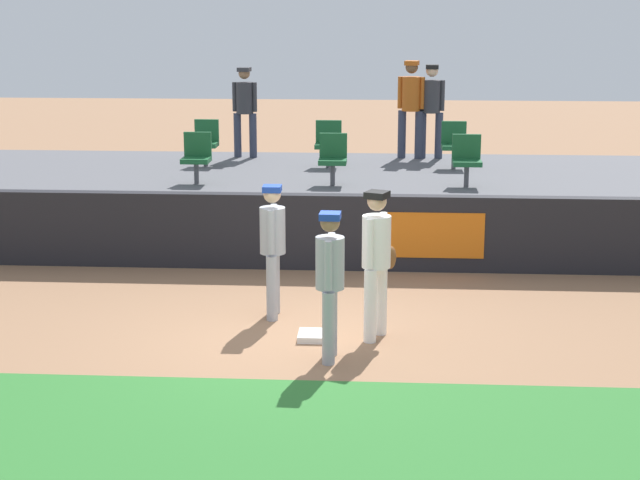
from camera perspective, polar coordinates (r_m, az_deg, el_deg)
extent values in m
plane|color=#936B4C|center=(12.26, -0.98, -5.58)|extent=(60.00, 60.00, 0.00)
cube|color=#2D722D|center=(9.66, -2.34, -11.02)|extent=(18.00, 2.80, 0.01)
cube|color=white|center=(12.20, -0.30, -5.49)|extent=(0.40, 0.40, 0.08)
cylinder|color=white|center=(12.27, 3.49, -3.39)|extent=(0.15, 0.15, 0.89)
cylinder|color=white|center=(11.99, 2.88, -3.80)|extent=(0.15, 0.15, 0.89)
cylinder|color=white|center=(11.93, 3.24, -0.09)|extent=(0.45, 0.45, 0.63)
sphere|color=tan|center=(11.82, 3.27, 2.23)|extent=(0.23, 0.23, 0.23)
cube|color=black|center=(11.81, 3.27, 2.59)|extent=(0.32, 0.32, 0.08)
cylinder|color=white|center=(12.11, 3.63, 0.21)|extent=(0.09, 0.09, 0.59)
cylinder|color=white|center=(11.74, 2.83, -0.21)|extent=(0.09, 0.09, 0.59)
ellipsoid|color=brown|center=(12.14, 4.05, -1.01)|extent=(0.19, 0.23, 0.28)
cylinder|color=#9EA3AD|center=(13.10, -2.62, -2.39)|extent=(0.15, 0.15, 0.85)
cylinder|color=#9EA3AD|center=(12.80, -2.76, -2.77)|extent=(0.15, 0.15, 0.85)
cylinder|color=#9EA3AD|center=(12.77, -2.72, 0.55)|extent=(0.33, 0.33, 0.60)
sphere|color=beige|center=(12.67, -2.75, 2.62)|extent=(0.22, 0.22, 0.22)
cube|color=#193899|center=(12.66, -2.75, 2.94)|extent=(0.24, 0.24, 0.08)
cylinder|color=#9EA3AD|center=(12.96, -2.64, 0.83)|extent=(0.09, 0.09, 0.56)
cylinder|color=#9EA3AD|center=(12.57, -2.81, 0.44)|extent=(0.09, 0.09, 0.56)
cylinder|color=#9EA3AD|center=(11.56, 0.64, -4.58)|extent=(0.14, 0.14, 0.85)
cylinder|color=#9EA3AD|center=(11.26, 0.49, -5.06)|extent=(0.14, 0.14, 0.85)
cylinder|color=#9EA3AD|center=(11.20, 0.57, -1.31)|extent=(0.34, 0.34, 0.60)
sphere|color=#8C6647|center=(11.09, 0.58, 1.02)|extent=(0.22, 0.22, 0.22)
cube|color=#193899|center=(11.08, 0.58, 1.38)|extent=(0.24, 0.24, 0.08)
cylinder|color=#9EA3AD|center=(11.39, 0.67, -0.97)|extent=(0.09, 0.09, 0.56)
cylinder|color=#9EA3AD|center=(11.01, 0.47, -1.48)|extent=(0.09, 0.09, 0.56)
cube|color=black|center=(15.21, -0.02, 0.47)|extent=(18.00, 0.24, 1.16)
cube|color=orange|center=(15.08, 6.52, 0.27)|extent=(1.50, 0.02, 0.69)
cube|color=#59595E|center=(17.73, 0.51, 2.17)|extent=(18.00, 4.80, 1.05)
cylinder|color=#4C4C51|center=(18.45, -6.54, 4.81)|extent=(0.08, 0.08, 0.40)
cube|color=#19592D|center=(18.42, -6.56, 5.43)|extent=(0.44, 0.44, 0.08)
cube|color=#19592D|center=(18.58, -6.48, 6.24)|extent=(0.44, 0.06, 0.40)
cylinder|color=#4C4C51|center=(18.19, 0.46, 4.78)|extent=(0.08, 0.08, 0.40)
cube|color=#19592D|center=(18.16, 0.46, 5.40)|extent=(0.47, 0.44, 0.08)
cube|color=#19592D|center=(18.32, 0.50, 6.23)|extent=(0.47, 0.06, 0.40)
cylinder|color=#4C4C51|center=(16.45, 8.35, 3.69)|extent=(0.08, 0.08, 0.40)
cube|color=#19592D|center=(16.41, 8.38, 4.38)|extent=(0.46, 0.44, 0.08)
cube|color=#19592D|center=(16.56, 8.35, 5.31)|extent=(0.46, 0.06, 0.40)
cylinder|color=#4C4C51|center=(16.67, -7.06, 3.87)|extent=(0.08, 0.08, 0.40)
cube|color=#19592D|center=(16.64, -7.08, 4.55)|extent=(0.45, 0.44, 0.08)
cube|color=#19592D|center=(16.79, -6.99, 5.46)|extent=(0.45, 0.06, 0.40)
cylinder|color=#4C4C51|center=(18.21, 7.64, 4.66)|extent=(0.08, 0.08, 0.40)
cube|color=#19592D|center=(18.18, 7.66, 5.29)|extent=(0.45, 0.44, 0.08)
cube|color=#19592D|center=(18.34, 7.64, 6.11)|extent=(0.45, 0.06, 0.40)
cylinder|color=#4C4C51|center=(16.41, 0.73, 3.82)|extent=(0.08, 0.08, 0.40)
cube|color=#19592D|center=(16.38, 0.73, 4.50)|extent=(0.45, 0.44, 0.08)
cube|color=#19592D|center=(16.53, 0.76, 5.43)|extent=(0.45, 0.06, 0.40)
cylinder|color=#33384C|center=(19.31, 5.66, 5.99)|extent=(0.16, 0.16, 0.91)
cylinder|color=#33384C|center=(19.37, 4.69, 6.03)|extent=(0.16, 0.16, 0.91)
cylinder|color=#BF5919|center=(19.26, 5.22, 8.30)|extent=(0.42, 0.42, 0.64)
sphere|color=brown|center=(19.22, 5.26, 9.79)|extent=(0.24, 0.24, 0.24)
cube|color=#BF5919|center=(19.21, 5.26, 10.02)|extent=(0.30, 0.30, 0.08)
cylinder|color=#BF5919|center=(19.22, 5.86, 8.34)|extent=(0.09, 0.09, 0.60)
cylinder|color=#BF5919|center=(19.29, 4.59, 8.38)|extent=(0.09, 0.09, 0.60)
cylinder|color=#33384C|center=(19.38, 6.79, 5.93)|extent=(0.15, 0.15, 0.88)
cylinder|color=#33384C|center=(19.38, 5.85, 5.95)|extent=(0.15, 0.15, 0.88)
cylinder|color=#333338|center=(19.29, 6.38, 8.14)|extent=(0.36, 0.36, 0.62)
sphere|color=beige|center=(19.25, 6.41, 9.57)|extent=(0.23, 0.23, 0.23)
cube|color=black|center=(19.25, 6.42, 9.79)|extent=(0.25, 0.25, 0.08)
cylinder|color=#333338|center=(19.29, 6.99, 8.18)|extent=(0.09, 0.09, 0.58)
cylinder|color=#333338|center=(19.29, 5.76, 8.21)|extent=(0.09, 0.09, 0.58)
cylinder|color=#33384C|center=(19.40, -3.84, 5.96)|extent=(0.14, 0.14, 0.85)
cylinder|color=#33384C|center=(19.48, -4.72, 5.97)|extent=(0.14, 0.14, 0.85)
cylinder|color=#333338|center=(19.36, -4.32, 8.08)|extent=(0.36, 0.36, 0.60)
sphere|color=#8C6647|center=(19.32, -4.35, 9.46)|extent=(0.22, 0.22, 0.22)
cube|color=#333338|center=(19.31, -4.35, 9.67)|extent=(0.26, 0.26, 0.08)
cylinder|color=#333338|center=(19.31, -3.75, 8.14)|extent=(0.09, 0.09, 0.56)
cylinder|color=#333338|center=(19.41, -4.89, 8.14)|extent=(0.09, 0.09, 0.56)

